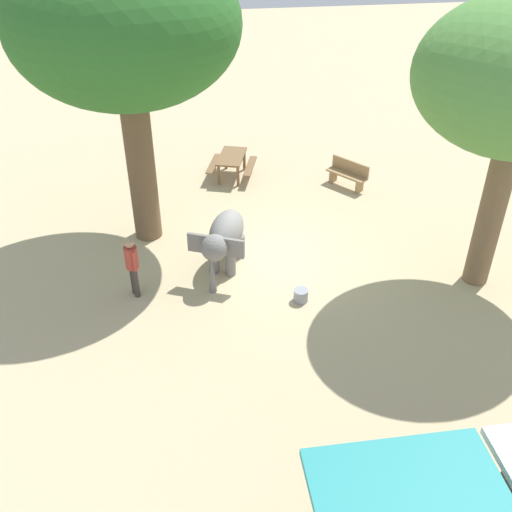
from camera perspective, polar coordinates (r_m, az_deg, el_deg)
name	(u,v)px	position (r m, az deg, el deg)	size (l,w,h in m)	color
ground_plane	(274,256)	(16.27, 1.69, 0.01)	(60.00, 60.00, 0.00)	tan
elephant	(224,238)	(15.28, -3.08, 1.75)	(1.71, 2.14, 1.50)	slate
person_handler	(132,263)	(14.65, -11.77, -0.67)	(0.32, 0.48, 1.62)	#3F3833
shade_tree_secondary	(124,28)	(15.23, -12.48, 20.55)	(5.55, 5.09, 7.78)	brown
wooden_bench	(348,173)	(19.76, 8.79, 7.82)	(1.19, 1.34, 0.88)	#9E7A51
picnic_table_near	(232,161)	(20.10, -2.34, 9.07)	(1.86, 1.87, 0.78)	brown
feed_bucket	(301,295)	(14.65, 4.31, -3.77)	(0.36, 0.36, 0.32)	gray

